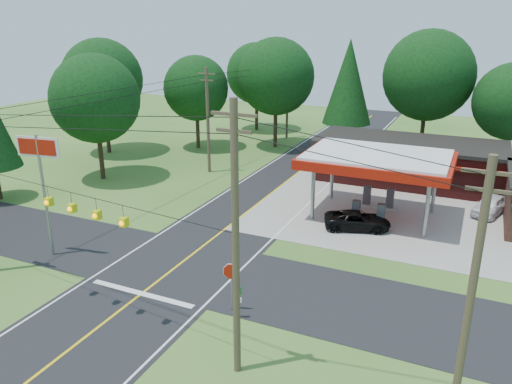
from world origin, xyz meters
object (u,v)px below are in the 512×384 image
at_px(sedan_car, 490,205).
at_px(octagonal_stop_sign, 231,275).
at_px(suv_car, 357,221).
at_px(big_stop_sign, 40,166).
at_px(gas_canopy, 377,162).

relative_size(sedan_car, octagonal_stop_sign, 1.56).
relative_size(suv_car, big_stop_sign, 0.60).
distance_m(big_stop_sign, octagonal_stop_sign, 13.78).
distance_m(suv_car, sedan_car, 11.01).
bearing_deg(big_stop_sign, octagonal_stop_sign, -4.35).
bearing_deg(octagonal_stop_sign, gas_canopy, 76.68).
relative_size(sedan_car, big_stop_sign, 0.54).
bearing_deg(sedan_car, octagonal_stop_sign, -101.80).
distance_m(suv_car, octagonal_stop_sign, 13.49).
bearing_deg(gas_canopy, octagonal_stop_sign, -103.32).
xyz_separation_m(sedan_car, octagonal_stop_sign, (-11.79, -20.01, 1.30)).
bearing_deg(sedan_car, gas_canopy, -134.73).
relative_size(big_stop_sign, octagonal_stop_sign, 2.88).
xyz_separation_m(gas_canopy, sedan_car, (8.00, 4.00, -3.55)).
xyz_separation_m(gas_canopy, suv_car, (-0.50, -3.00, -3.62)).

